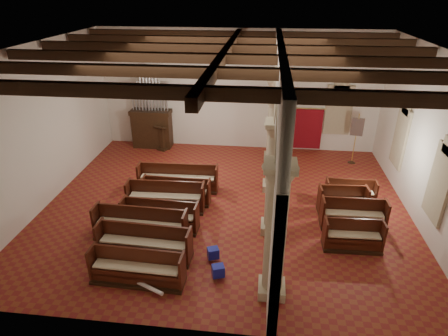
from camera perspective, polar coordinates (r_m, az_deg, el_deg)
floor at (r=14.85m, az=0.23°, el=-5.65°), size 14.00×14.00×0.00m
ceiling at (r=12.73m, az=0.28°, el=17.91°), size 14.00×14.00×0.00m
wall_back at (r=19.20m, az=2.25°, el=11.62°), size 14.00×0.02×6.00m
wall_front at (r=8.25m, az=-4.39°, el=-9.87°), size 14.00×0.02×6.00m
wall_left at (r=15.83m, az=-25.97°, el=5.72°), size 0.02×12.00×6.00m
wall_right at (r=14.56m, az=28.84°, el=3.45°), size 0.02×12.00×6.00m
ceiling_beams at (r=12.76m, az=0.28°, el=17.11°), size 13.80×11.80×0.30m
arcade at (r=13.25m, az=8.08°, el=7.12°), size 0.90×11.90×6.00m
window_right_a at (r=13.60m, az=30.14°, el=-2.11°), size 0.03×1.00×2.20m
window_right_b at (r=17.01m, az=25.41°, el=4.25°), size 0.03×1.00×2.20m
window_back at (r=19.69m, az=17.03°, el=8.44°), size 1.00×0.03×2.20m
pipe_organ at (r=20.03m, az=-10.98°, el=6.92°), size 2.10×0.85×4.40m
lectern at (r=19.77m, az=-9.36°, el=4.28°), size 0.67×0.72×1.36m
dossal_curtain at (r=19.73m, az=12.38°, el=5.85°), size 1.80×0.07×2.17m
processional_banner at (r=18.98m, az=19.19°, el=2.98°), size 0.56×0.71×2.47m
hymnal_box_a at (r=11.40m, az=-0.90°, el=-15.38°), size 0.43×0.39×0.35m
hymnal_box_b at (r=12.03m, az=-1.68°, el=-12.81°), size 0.42×0.38×0.34m
hymnal_box_c at (r=13.82m, az=-5.16°, el=-7.08°), size 0.39×0.33×0.36m
tube_heater_a at (r=11.32m, az=-11.69°, el=-17.25°), size 1.08×0.57×0.11m
tube_heater_b at (r=12.02m, az=-10.88°, el=-14.08°), size 0.85×0.09×0.09m
nave_pew_0 at (r=11.53m, az=-13.01°, el=-15.15°), size 2.77×0.81×1.07m
nave_pew_1 at (r=12.34m, az=-12.00°, el=-11.71°), size 3.02×0.89×1.14m
nave_pew_2 at (r=13.17m, az=-12.55°, el=-9.04°), size 3.20×0.86×1.15m
nave_pew_3 at (r=13.56m, az=-9.71°, el=-7.73°), size 2.76×0.85×1.07m
nave_pew_4 at (r=14.57m, az=-8.82°, el=-4.93°), size 2.98×0.86×1.14m
nave_pew_5 at (r=15.02m, az=-7.27°, el=-3.99°), size 2.70×0.71×1.01m
nave_pew_6 at (r=15.88m, az=-7.00°, el=-2.05°), size 3.36×0.84×1.12m
aisle_pew_0 at (r=13.14m, az=18.98°, el=-10.20°), size 1.90×0.74×1.04m
aisle_pew_1 at (r=14.18m, az=19.02°, el=-7.22°), size 2.26×0.76×1.09m
aisle_pew_2 at (r=14.90m, az=17.54°, el=-5.25°), size 1.83×0.82×1.08m
aisle_pew_3 at (r=15.60m, az=18.62°, el=-4.03°), size 1.92×0.68×1.01m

